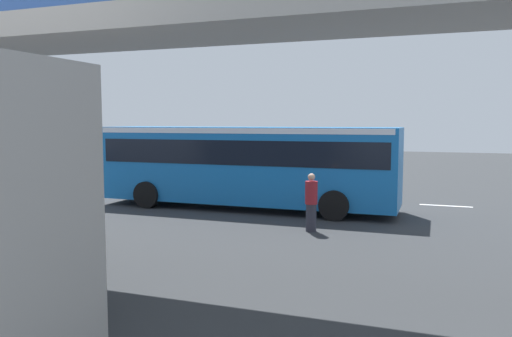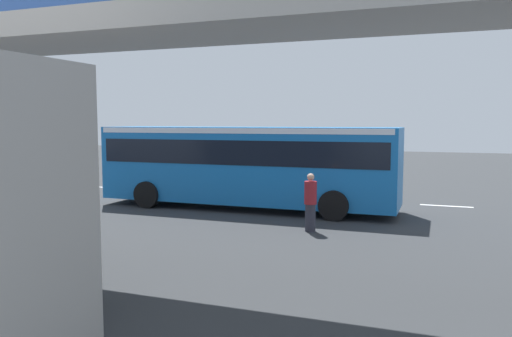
{
  "view_description": "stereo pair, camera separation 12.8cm",
  "coord_description": "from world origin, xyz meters",
  "views": [
    {
      "loc": [
        -7.61,
        18.89,
        3.36
      ],
      "look_at": [
        -1.21,
        1.25,
        1.6
      ],
      "focal_mm": 35.18,
      "sensor_mm": 36.0,
      "label": 1
    },
    {
      "loc": [
        -7.73,
        18.85,
        3.36
      ],
      "look_at": [
        -1.21,
        1.25,
        1.6
      ],
      "focal_mm": 35.18,
      "sensor_mm": 36.0,
      "label": 2
    }
  ],
  "objects": [
    {
      "name": "city_bus",
      "position": [
        -0.68,
        0.9,
        1.88
      ],
      "size": [
        11.54,
        2.85,
        3.15
      ],
      "color": "#196BB7",
      "rests_on": "ground"
    },
    {
      "name": "lane_dash_left",
      "position": [
        -4.0,
        -2.34,
        0.0
      ],
      "size": [
        2.0,
        0.2,
        0.01
      ],
      "primitive_type": "cube",
      "color": "silver",
      "rests_on": "ground"
    },
    {
      "name": "ground",
      "position": [
        0.0,
        0.0,
        0.0
      ],
      "size": [
        80.0,
        80.0,
        0.0
      ],
      "primitive_type": "plane",
      "color": "#2D3033"
    },
    {
      "name": "lane_dash_leftmost",
      "position": [
        -8.0,
        -2.34,
        0.0
      ],
      "size": [
        2.0,
        0.2,
        0.01
      ],
      "primitive_type": "cube",
      "color": "silver",
      "rests_on": "ground"
    },
    {
      "name": "pedestrian",
      "position": [
        -4.04,
        4.08,
        0.89
      ],
      "size": [
        0.38,
        0.38,
        1.79
      ],
      "color": "#2D2D38",
      "rests_on": "ground"
    },
    {
      "name": "lane_dash_right",
      "position": [
        4.0,
        -2.34,
        0.0
      ],
      "size": [
        2.0,
        0.2,
        0.01
      ],
      "primitive_type": "cube",
      "color": "silver",
      "rests_on": "ground"
    },
    {
      "name": "lane_dash_centre",
      "position": [
        0.0,
        -2.34,
        0.0
      ],
      "size": [
        2.0,
        0.2,
        0.01
      ],
      "primitive_type": "cube",
      "color": "silver",
      "rests_on": "ground"
    },
    {
      "name": "pedestrian_overpass",
      "position": [
        0.0,
        9.71,
        4.97
      ],
      "size": [
        31.78,
        2.6,
        6.65
      ],
      "color": "#B2ADA5",
      "rests_on": "ground"
    },
    {
      "name": "lane_dash_rightmost",
      "position": [
        8.0,
        -2.34,
        0.0
      ],
      "size": [
        2.0,
        0.2,
        0.01
      ],
      "primitive_type": "cube",
      "color": "silver",
      "rests_on": "ground"
    }
  ]
}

